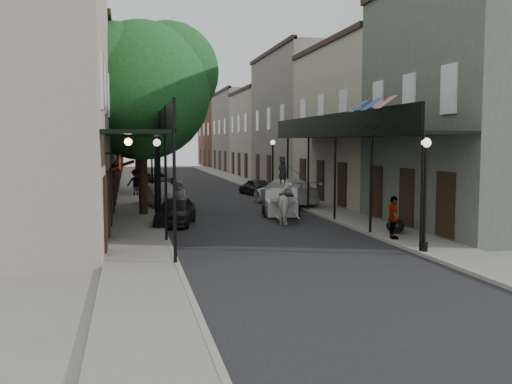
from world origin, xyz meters
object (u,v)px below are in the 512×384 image
car_right_near (285,192)px  carriage (280,194)px  lamppost_right_far (273,167)px  car_left_far (159,179)px  lamppost_right_near (425,193)px  horse (287,205)px  pedestrian_sidewalk_left (136,182)px  car_left_mid (160,195)px  pedestrian_sidewalk_right (393,218)px  lamppost_left (157,180)px  tree_near (150,85)px  pedestrian_walking (180,198)px  car_right_far (255,187)px  car_left_near (176,211)px  tree_far (142,113)px

car_right_near → carriage: bearing=61.2°
lamppost_right_far → car_left_far: (-6.95, 11.28, -1.46)m
lamppost_right_near → horse: 8.44m
pedestrian_sidewalk_left → car_left_mid: size_ratio=0.43×
carriage → pedestrian_sidewalk_right: bearing=-66.6°
lamppost_left → carriage: lamppost_left is taller
pedestrian_sidewalk_left → pedestrian_sidewalk_right: size_ratio=1.10×
tree_near → pedestrian_walking: bearing=-24.6°
horse → car_right_far: (1.67, 13.97, -0.26)m
car_left_near → carriage: bearing=34.4°
car_left_near → car_left_mid: 7.44m
horse → car_right_far: size_ratio=0.58×
lamppost_right_far → pedestrian_sidewalk_right: size_ratio=2.33×
lamppost_right_far → carriage: 9.64m
lamppost_left → pedestrian_sidewalk_left: size_ratio=2.12×
carriage → pedestrian_sidewalk_left: carriage is taller
lamppost_right_near → car_right_near: lamppost_right_near is taller
lamppost_left → pedestrian_walking: lamppost_left is taller
lamppost_left → car_left_far: (1.25, 23.28, -1.46)m
tree_far → horse: bearing=-71.9°
carriage → pedestrian_walking: carriage is taller
tree_near → pedestrian_sidewalk_right: bearing=-49.3°
lamppost_left → lamppost_right_far: bearing=55.7°
car_left_far → lamppost_right_near: bearing=-89.5°
car_left_near → car_left_far: car_left_near is taller
horse → pedestrian_sidewalk_left: (-6.53, 14.46, 0.14)m
car_left_mid → car_right_far: size_ratio=1.18×
tree_far → carriage: tree_far is taller
pedestrian_walking → car_left_near: size_ratio=0.48×
lamppost_right_far → car_left_mid: bearing=-152.5°
pedestrian_walking → carriage: bearing=7.8°
pedestrian_walking → car_left_far: 19.73m
car_left_mid → car_left_near: bearing=-101.3°
pedestrian_sidewalk_left → pedestrian_sidewalk_right: pedestrian_sidewalk_left is taller
tree_near → pedestrian_sidewalk_right: 14.03m
car_left_far → car_right_far: bearing=-68.4°
pedestrian_walking → car_left_mid: bearing=118.5°
lamppost_right_far → car_left_mid: (-7.70, -4.00, -1.38)m
car_left_near → horse: bearing=7.1°
lamppost_right_far → car_right_far: size_ratio=1.07×
pedestrian_sidewalk_left → car_left_near: bearing=95.8°
tree_far → car_left_near: (0.96, -17.61, -5.20)m
lamppost_right_near → car_left_mid: (-7.70, 16.00, -1.38)m
car_left_mid → car_right_far: (6.95, 5.97, -0.08)m
car_left_near → car_right_far: bearing=77.2°
carriage → car_left_near: carriage is taller
lamppost_right_far → carriage: lamppost_right_far is taller
pedestrian_sidewalk_left → tree_near: bearing=93.1°
tree_near → car_right_far: size_ratio=2.78×
lamppost_right_near → car_right_far: bearing=92.0°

